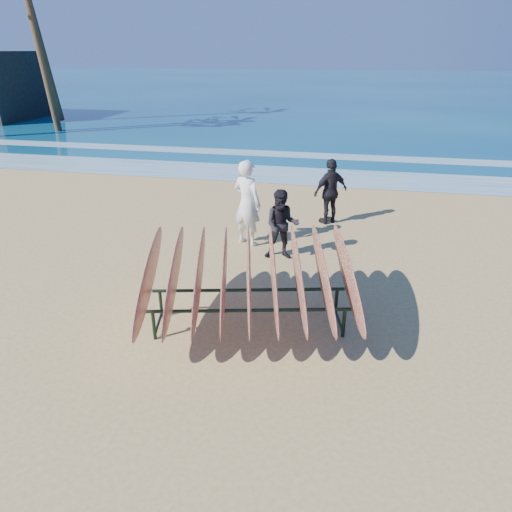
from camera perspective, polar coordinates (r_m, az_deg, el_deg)
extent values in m
plane|color=tan|center=(7.52, -1.25, -9.10)|extent=(120.00, 120.00, 0.00)
plane|color=navy|center=(61.26, 11.01, 20.17)|extent=(160.00, 160.00, 0.00)
plane|color=white|center=(16.69, 6.51, 9.92)|extent=(160.00, 160.00, 0.00)
plane|color=white|center=(20.09, 7.53, 12.34)|extent=(160.00, 160.00, 0.00)
cylinder|color=black|center=(7.32, -12.64, -8.46)|extent=(0.06, 0.06, 0.50)
cylinder|color=black|center=(7.33, 10.92, -8.23)|extent=(0.06, 0.06, 0.50)
cylinder|color=black|center=(7.86, -11.80, -5.90)|extent=(0.06, 0.06, 0.50)
cylinder|color=black|center=(7.87, 9.99, -5.68)|extent=(0.06, 0.06, 0.50)
cylinder|color=black|center=(7.04, -0.86, -6.81)|extent=(3.13, 0.77, 0.06)
cylinder|color=black|center=(7.61, -0.90, -4.27)|extent=(3.13, 0.77, 0.06)
cylinder|color=black|center=(7.68, -12.09, -8.21)|extent=(0.19, 0.64, 0.04)
cylinder|color=black|center=(7.69, 10.34, -7.99)|extent=(0.19, 0.64, 0.04)
ellipsoid|color=#6D0E07|center=(7.28, -13.22, -2.53)|extent=(0.69, 2.71, 1.15)
ellipsoid|color=#6D0E07|center=(7.20, -10.20, -2.52)|extent=(0.69, 2.71, 1.15)
ellipsoid|color=#6D0E07|center=(7.15, -7.13, -2.51)|extent=(0.69, 2.71, 1.15)
ellipsoid|color=#6D0E07|center=(7.12, -4.03, -2.49)|extent=(0.69, 2.71, 1.15)
ellipsoid|color=#6D0E07|center=(7.12, -0.91, -2.47)|extent=(0.69, 2.71, 1.15)
ellipsoid|color=#6D0E07|center=(7.13, 2.21, -2.43)|extent=(0.69, 2.71, 1.15)
ellipsoid|color=#6D0E07|center=(7.16, 5.31, -2.39)|extent=(0.69, 2.71, 1.15)
ellipsoid|color=#6D0E07|center=(7.21, 8.37, -2.35)|extent=(0.69, 2.71, 1.15)
ellipsoid|color=#6D0E07|center=(7.29, 11.38, -2.29)|extent=(0.69, 2.71, 1.15)
imported|color=white|center=(10.35, -1.12, 6.61)|extent=(0.85, 0.73, 1.97)
imported|color=black|center=(9.68, 3.25, 3.90)|extent=(0.80, 0.66, 1.53)
imported|color=black|center=(11.89, 9.30, 7.95)|extent=(1.02, 0.94, 1.68)
cylinder|color=brown|center=(27.86, -25.39, 22.13)|extent=(0.36, 1.16, 8.11)
cylinder|color=brown|center=(31.29, -25.94, 24.75)|extent=(0.36, 2.28, 10.89)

